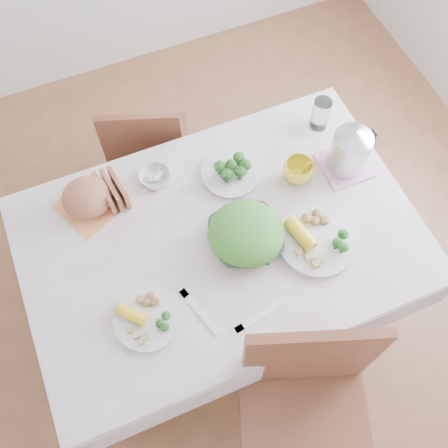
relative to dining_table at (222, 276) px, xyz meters
name	(u,v)px	position (x,y,z in m)	size (l,w,h in m)	color
floor	(222,303)	(0.00, 0.00, -0.38)	(3.60, 3.60, 0.00)	brown
dining_table	(222,276)	(0.00, 0.00, 0.00)	(1.40, 0.90, 0.75)	brown
tablecloth	(221,238)	(0.00, 0.00, 0.38)	(1.50, 1.00, 0.01)	silver
chair_near	(304,435)	(0.02, -0.74, 0.09)	(0.47, 0.47, 1.04)	brown
chair_far	(149,138)	(-0.07, 0.78, 0.09)	(0.38, 0.38, 0.84)	brown
salad_bowl	(246,237)	(0.08, -0.05, 0.42)	(0.27, 0.27, 0.07)	white
dinner_plate_left	(147,319)	(-0.36, -0.20, 0.40)	(0.24, 0.24, 0.02)	white
dinner_plate_right	(317,241)	(0.32, -0.16, 0.40)	(0.30, 0.30, 0.03)	white
broccoli_plate	(231,173)	(0.14, 0.25, 0.40)	(0.24, 0.24, 0.02)	beige
napkin	(91,205)	(-0.42, 0.33, 0.39)	(0.22, 0.22, 0.00)	#EA8348
bread_loaf	(87,198)	(-0.42, 0.33, 0.45)	(0.20, 0.18, 0.12)	brown
fruit_bowl	(155,177)	(-0.15, 0.34, 0.41)	(0.13, 0.13, 0.04)	white
yellow_mug	(298,171)	(0.39, 0.13, 0.43)	(0.12, 0.12, 0.09)	yellow
glass_tumbler	(320,115)	(0.59, 0.34, 0.45)	(0.08, 0.08, 0.15)	white
pink_tray	(344,165)	(0.59, 0.11, 0.40)	(0.19, 0.19, 0.02)	#F797C9
electric_kettle	(350,149)	(0.59, 0.11, 0.51)	(0.15, 0.15, 0.21)	#B2B5BA
fork_left	(200,312)	(-0.18, -0.25, 0.39)	(0.03, 0.22, 0.00)	silver
fork_right	(273,244)	(0.17, -0.11, 0.39)	(0.02, 0.18, 0.00)	silver
knife	(260,316)	(0.01, -0.34, 0.39)	(0.02, 0.21, 0.00)	silver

